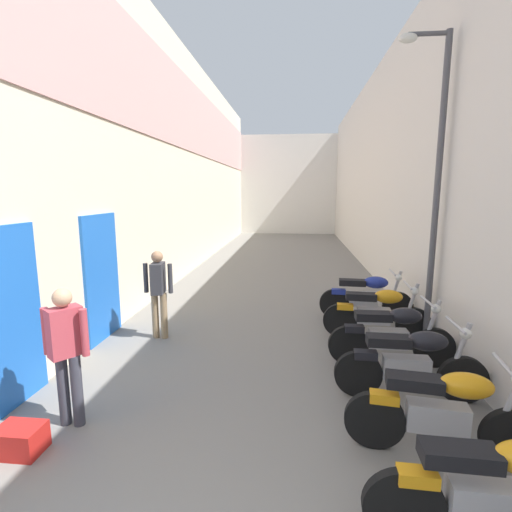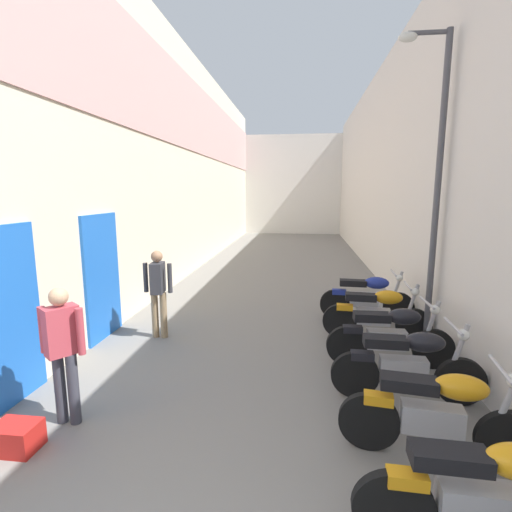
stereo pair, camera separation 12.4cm
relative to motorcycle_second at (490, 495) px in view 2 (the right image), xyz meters
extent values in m
plane|color=slate|center=(-1.94, 7.44, -0.50)|extent=(38.83, 38.83, 0.00)
cube|color=beige|center=(-5.03, 9.44, 2.93)|extent=(0.40, 22.83, 6.85)
cube|color=blue|center=(-4.81, 1.42, 0.60)|extent=(0.06, 1.10, 2.20)
cube|color=blue|center=(-4.81, 3.62, 0.60)|extent=(0.06, 1.10, 2.20)
cube|color=#DBA39E|center=(-4.82, 9.44, 4.43)|extent=(0.04, 22.83, 2.19)
cube|color=beige|center=(1.14, 9.44, 2.67)|extent=(0.40, 22.83, 6.33)
cube|color=silver|center=(-1.94, 21.85, 2.47)|extent=(8.77, 2.00, 5.94)
cylinder|color=black|center=(-0.63, 0.02, -0.20)|extent=(0.60, 0.10, 0.60)
cube|color=#9E9EA3|center=(-0.06, 0.00, -0.08)|extent=(0.57, 0.22, 0.28)
cube|color=black|center=(-0.29, 0.01, 0.26)|extent=(0.53, 0.24, 0.12)
cube|color=orange|center=(-0.55, 0.02, 0.06)|extent=(0.28, 0.15, 0.10)
cylinder|color=black|center=(0.61, 0.93, -0.20)|extent=(0.61, 0.16, 0.60)
cylinder|color=black|center=(-0.63, 1.09, -0.20)|extent=(0.61, 0.16, 0.60)
cube|color=#9E9EA3|center=(-0.06, 1.02, -0.08)|extent=(0.58, 0.27, 0.28)
ellipsoid|color=orange|center=(0.17, 0.99, 0.28)|extent=(0.51, 0.32, 0.24)
cube|color=black|center=(-0.29, 1.05, 0.26)|extent=(0.54, 0.29, 0.12)
cylinder|color=#9E9EA3|center=(0.54, 0.94, 0.15)|extent=(0.25, 0.09, 0.77)
cylinder|color=#9E9EA3|center=(0.47, 0.95, 0.50)|extent=(0.11, 0.58, 0.04)
cube|color=orange|center=(-0.55, 1.08, 0.06)|extent=(0.30, 0.18, 0.10)
cylinder|color=black|center=(0.61, 2.05, -0.20)|extent=(0.60, 0.10, 0.60)
cylinder|color=black|center=(-0.63, 2.08, -0.20)|extent=(0.60, 0.10, 0.60)
cube|color=#9E9EA3|center=(-0.06, 2.07, -0.08)|extent=(0.56, 0.21, 0.28)
ellipsoid|color=black|center=(0.17, 2.06, 0.28)|extent=(0.49, 0.27, 0.24)
cube|color=black|center=(-0.29, 2.07, 0.26)|extent=(0.53, 0.23, 0.12)
cylinder|color=#9E9EA3|center=(0.54, 2.05, 0.15)|extent=(0.25, 0.07, 0.77)
cylinder|color=#9E9EA3|center=(0.47, 2.06, 0.50)|extent=(0.05, 0.58, 0.04)
sphere|color=silver|center=(0.59, 2.05, 0.40)|extent=(0.14, 0.14, 0.14)
cube|color=black|center=(-0.55, 2.08, 0.06)|extent=(0.28, 0.15, 0.10)
cylinder|color=black|center=(0.61, 3.02, -0.20)|extent=(0.60, 0.09, 0.60)
cylinder|color=black|center=(-0.63, 3.00, -0.20)|extent=(0.60, 0.09, 0.60)
cube|color=#9E9EA3|center=(-0.06, 3.01, -0.08)|extent=(0.56, 0.21, 0.28)
ellipsoid|color=black|center=(0.17, 3.02, 0.28)|extent=(0.48, 0.27, 0.24)
cube|color=black|center=(-0.29, 3.01, 0.26)|extent=(0.52, 0.23, 0.12)
cylinder|color=#9E9EA3|center=(0.54, 3.02, 0.15)|extent=(0.25, 0.06, 0.77)
cylinder|color=#9E9EA3|center=(0.47, 3.02, 0.50)|extent=(0.05, 0.58, 0.04)
sphere|color=silver|center=(0.59, 3.02, 0.40)|extent=(0.14, 0.14, 0.14)
cube|color=black|center=(-0.55, 3.01, 0.06)|extent=(0.28, 0.14, 0.10)
cylinder|color=black|center=(0.61, 4.02, -0.20)|extent=(0.60, 0.12, 0.60)
cylinder|color=black|center=(-0.63, 4.11, -0.20)|extent=(0.60, 0.12, 0.60)
cube|color=#9E9EA3|center=(-0.06, 4.07, -0.08)|extent=(0.57, 0.24, 0.28)
ellipsoid|color=orange|center=(0.17, 4.05, 0.28)|extent=(0.50, 0.29, 0.24)
cube|color=black|center=(-0.29, 4.08, 0.26)|extent=(0.53, 0.26, 0.12)
cylinder|color=#9E9EA3|center=(0.54, 4.02, 0.15)|extent=(0.25, 0.08, 0.77)
cylinder|color=#9E9EA3|center=(0.47, 4.03, 0.50)|extent=(0.08, 0.58, 0.04)
sphere|color=silver|center=(0.59, 4.02, 0.40)|extent=(0.14, 0.14, 0.14)
cube|color=orange|center=(-0.55, 4.10, 0.06)|extent=(0.29, 0.16, 0.10)
cylinder|color=black|center=(0.61, 5.06, -0.20)|extent=(0.60, 0.12, 0.60)
cylinder|color=black|center=(-0.63, 5.14, -0.20)|extent=(0.60, 0.12, 0.60)
cube|color=#9E9EA3|center=(-0.06, 5.11, -0.08)|extent=(0.57, 0.23, 0.28)
ellipsoid|color=navy|center=(0.17, 5.09, 0.28)|extent=(0.50, 0.29, 0.24)
cube|color=black|center=(-0.29, 5.12, 0.26)|extent=(0.53, 0.25, 0.12)
cylinder|color=#9E9EA3|center=(0.54, 5.07, 0.15)|extent=(0.25, 0.08, 0.77)
cylinder|color=#9E9EA3|center=(0.47, 5.07, 0.50)|extent=(0.07, 0.58, 0.04)
sphere|color=silver|center=(0.59, 5.07, 0.40)|extent=(0.14, 0.14, 0.14)
cube|color=navy|center=(-0.55, 5.14, 0.06)|extent=(0.29, 0.16, 0.10)
cylinder|color=#383842|center=(-3.99, 1.14, -0.09)|extent=(0.12, 0.12, 0.82)
cylinder|color=#383842|center=(-3.83, 1.14, -0.09)|extent=(0.12, 0.12, 0.82)
cube|color=#B23D47|center=(-3.91, 1.14, 0.59)|extent=(0.37, 0.39, 0.54)
sphere|color=tan|center=(-3.91, 1.14, 0.97)|extent=(0.20, 0.20, 0.20)
cylinder|color=#B23D47|center=(-4.13, 1.14, 0.59)|extent=(0.08, 0.08, 0.52)
cylinder|color=#B23D47|center=(-3.69, 1.14, 0.59)|extent=(0.08, 0.08, 0.52)
cylinder|color=#8C7251|center=(-3.91, 3.71, -0.09)|extent=(0.12, 0.12, 0.82)
cylinder|color=#8C7251|center=(-3.75, 3.71, -0.09)|extent=(0.12, 0.12, 0.82)
cube|color=#333338|center=(-3.83, 3.71, 0.59)|extent=(0.24, 0.36, 0.54)
sphere|color=#997051|center=(-3.83, 3.71, 0.97)|extent=(0.20, 0.20, 0.20)
cylinder|color=#333338|center=(-4.05, 3.71, 0.59)|extent=(0.08, 0.08, 0.52)
cylinder|color=#333338|center=(-3.61, 3.71, 0.59)|extent=(0.08, 0.08, 0.52)
cube|color=red|center=(-4.15, 0.64, -0.36)|extent=(0.44, 0.32, 0.28)
cylinder|color=#47474C|center=(0.79, 3.91, 1.99)|extent=(0.10, 0.10, 4.97)
cylinder|color=#47474C|center=(0.49, 3.91, 4.42)|extent=(0.60, 0.07, 0.07)
ellipsoid|color=silver|center=(0.19, 3.91, 4.37)|extent=(0.28, 0.18, 0.14)
camera|label=1|loc=(-1.46, -2.49, 2.08)|focal=26.52mm
camera|label=2|loc=(-1.34, -2.48, 2.08)|focal=26.52mm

